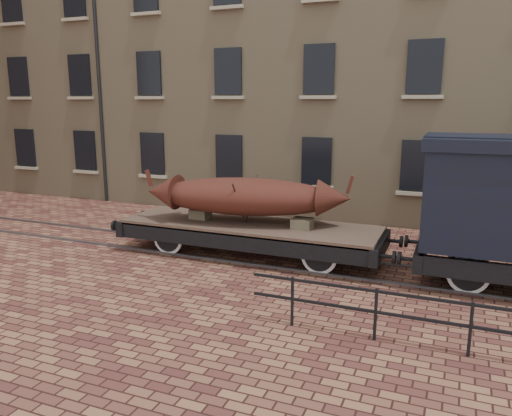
% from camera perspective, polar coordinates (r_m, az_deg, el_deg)
% --- Properties ---
extents(ground, '(90.00, 90.00, 0.00)m').
position_cam_1_polar(ground, '(14.43, -2.48, -5.29)').
color(ground, '#512724').
extents(warehouse_cream, '(40.00, 10.19, 14.00)m').
position_cam_1_polar(warehouse_cream, '(22.81, 15.98, 18.44)').
color(warehouse_cream, tan).
rests_on(warehouse_cream, ground).
extents(rail_track, '(30.00, 1.52, 0.06)m').
position_cam_1_polar(rail_track, '(14.42, -2.48, -5.18)').
color(rail_track, '#59595E').
rests_on(rail_track, ground).
extents(flatcar_wagon, '(8.21, 2.23, 1.24)m').
position_cam_1_polar(flatcar_wagon, '(14.03, -0.77, -2.50)').
color(flatcar_wagon, brown).
rests_on(flatcar_wagon, ground).
extents(iron_boat, '(5.87, 2.51, 1.44)m').
position_cam_1_polar(iron_boat, '(13.87, -1.23, 1.37)').
color(iron_boat, '#481C15').
rests_on(iron_boat, flatcar_wagon).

